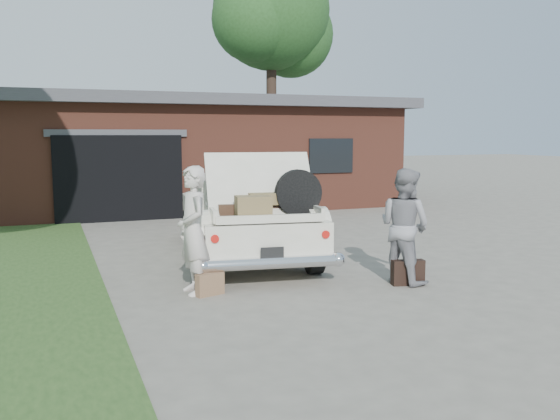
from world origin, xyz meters
name	(u,v)px	position (x,y,z in m)	size (l,w,h in m)	color
ground	(295,292)	(0.00, 0.00, 0.00)	(90.00, 90.00, 0.00)	gray
house	(185,151)	(0.98, 11.47, 1.67)	(12.80, 7.80, 3.30)	brown
tree_right	(273,19)	(6.07, 16.83, 7.09)	(5.73, 4.98, 9.91)	#38281E
sedan	(244,215)	(0.10, 2.65, 0.75)	(2.69, 5.32, 1.94)	silver
woman_left	(193,230)	(-1.37, 0.44, 0.90)	(0.65, 0.43, 1.79)	beige
woman_right	(404,226)	(1.73, -0.10, 0.86)	(0.84, 0.65, 1.72)	gray
suitcase_left	(210,284)	(-1.18, 0.26, 0.16)	(0.41, 0.13, 0.31)	#8C6547
suitcase_right	(408,272)	(1.70, -0.26, 0.19)	(0.48, 0.15, 0.37)	black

